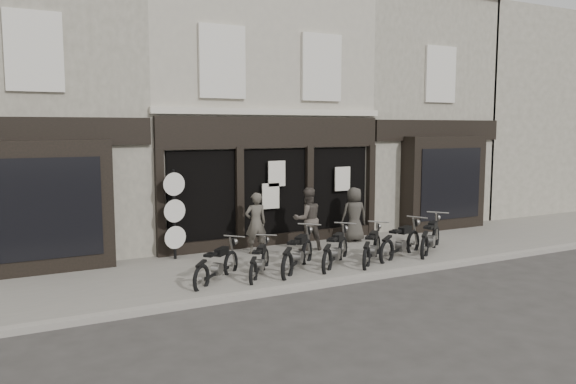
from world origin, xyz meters
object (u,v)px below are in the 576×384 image
motorcycle_3 (336,253)px  man_centre (307,219)px  motorcycle_5 (401,245)px  advert_sign_post (175,218)px  motorcycle_2 (298,257)px  motorcycle_4 (372,250)px  motorcycle_6 (431,240)px  man_right (354,214)px  motorcycle_1 (260,264)px  man_left (256,223)px  motorcycle_0 (217,268)px

motorcycle_3 → man_centre: 1.92m
motorcycle_5 → advert_sign_post: advert_sign_post is taller
motorcycle_2 → motorcycle_4: motorcycle_2 is taller
motorcycle_6 → advert_sign_post: bearing=122.5°
motorcycle_5 → man_centre: man_centre is taller
motorcycle_4 → advert_sign_post: advert_sign_post is taller
man_right → advert_sign_post: (-5.53, 0.26, 0.27)m
motorcycle_1 → man_left: 2.36m
motorcycle_1 → motorcycle_4: (3.16, -0.15, 0.04)m
motorcycle_6 → man_centre: man_centre is taller
motorcycle_2 → advert_sign_post: (-2.36, 2.47, 0.78)m
motorcycle_3 → advert_sign_post: (-3.45, 2.48, 0.80)m
motorcycle_2 → motorcycle_4: size_ratio=1.06×
man_left → man_centre: size_ratio=0.95×
motorcycle_0 → motorcycle_2: size_ratio=0.92×
motorcycle_0 → man_right: (5.26, 2.19, 0.56)m
man_left → motorcycle_2: bearing=99.8°
motorcycle_0 → motorcycle_3: 3.19m
motorcycle_0 → advert_sign_post: size_ratio=0.68×
motorcycle_4 → man_left: bearing=92.0°
motorcycle_0 → motorcycle_2: motorcycle_2 is taller
motorcycle_6 → man_left: (-4.46, 2.08, 0.53)m
motorcycle_1 → motorcycle_6: 5.32m
motorcycle_3 → motorcycle_4: bearing=-50.3°
motorcycle_4 → man_right: 2.64m
motorcycle_6 → advert_sign_post: advert_sign_post is taller
motorcycle_2 → motorcycle_4: bearing=-47.9°
motorcycle_3 → man_left: (-1.27, 2.11, 0.55)m
motorcycle_2 → advert_sign_post: size_ratio=0.74×
motorcycle_6 → man_right: size_ratio=1.20×
motorcycle_1 → motorcycle_3: motorcycle_3 is taller
man_right → advert_sign_post: advert_sign_post is taller
motorcycle_0 → motorcycle_6: size_ratio=0.85×
motorcycle_1 → motorcycle_5: (4.19, -0.05, 0.06)m
motorcycle_2 → man_right: (3.17, 2.20, 0.51)m
motorcycle_3 → man_left: size_ratio=1.06×
man_centre → advert_sign_post: advert_sign_post is taller
motorcycle_2 → man_right: bearing=-8.9°
motorcycle_1 → man_left: bearing=14.6°
man_right → advert_sign_post: 5.54m
motorcycle_6 → motorcycle_3: bearing=143.4°
motorcycle_0 → advert_sign_post: bearing=54.6°
motorcycle_4 → man_left: 3.27m
motorcycle_6 → man_centre: (-2.98, 1.78, 0.57)m
man_centre → motorcycle_2: bearing=59.1°
motorcycle_3 → man_right: (2.08, 2.21, 0.53)m
motorcycle_0 → motorcycle_3: size_ratio=0.95×
motorcycle_5 → motorcycle_4: bearing=161.1°
motorcycle_0 → motorcycle_3: bearing=-42.0°
motorcycle_4 → man_left: (-2.30, 2.26, 0.56)m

